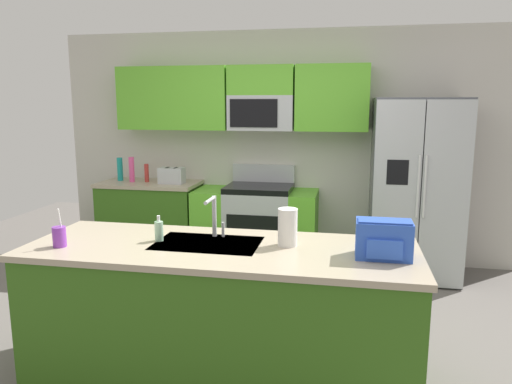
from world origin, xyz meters
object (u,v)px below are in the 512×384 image
bottle_pink (132,169)px  sink_faucet (214,213)px  drink_cup_purple (59,237)px  refrigerator (416,189)px  paper_towel_roll (288,227)px  toaster (172,176)px  backpack (384,238)px  bottle_teal (120,169)px  pepper_mill (147,173)px  soap_dispenser (159,231)px  range_oven (256,225)px

bottle_pink → sink_faucet: bottle_pink is taller
bottle_pink → drink_cup_purple: (0.68, -2.49, -0.08)m
refrigerator → paper_towel_roll: refrigerator is taller
bottle_pink → toaster: bearing=-2.7°
sink_faucet → paper_towel_roll: (0.51, -0.09, -0.05)m
paper_towel_roll → backpack: size_ratio=0.75×
bottle_teal → sink_faucet: sink_faucet is taller
pepper_mill → soap_dispenser: size_ratio=1.22×
bottle_pink → backpack: size_ratio=0.90×
drink_cup_purple → paper_towel_roll: drink_cup_purple is taller
sink_faucet → backpack: sink_faucet is taller
refrigerator → range_oven: bearing=177.6°
bottle_teal → backpack: 3.72m
bottle_pink → soap_dispenser: bottle_pink is taller
toaster → bottle_teal: bearing=173.2°
drink_cup_purple → soap_dispenser: 0.62m
bottle_teal → drink_cup_purple: size_ratio=1.09×
bottle_pink → range_oven: bearing=1.2°
toaster → bottle_pink: bottle_pink is taller
toaster → sink_faucet: (1.09, -2.07, 0.08)m
range_oven → toaster: (-0.96, -0.05, 0.55)m
pepper_mill → bottle_teal: bearing=175.1°
bottle_pink → paper_towel_roll: 3.03m
pepper_mill → backpack: 3.44m
paper_towel_roll → backpack: bearing=-13.4°
pepper_mill → sink_faucet: sink_faucet is taller
soap_dispenser → backpack: 1.43m
range_oven → refrigerator: (1.69, -0.07, 0.48)m
toaster → backpack: bearing=-46.5°
range_oven → bottle_teal: bearing=179.0°
pepper_mill → backpack: (2.51, -2.35, 0.01)m
pepper_mill → bottle_teal: (-0.34, 0.03, 0.03)m
toaster → drink_cup_purple: 2.47m
pepper_mill → bottle_pink: 0.18m
bottle_pink → backpack: bearing=-41.0°
bottle_teal → refrigerator: bearing=-1.7°
drink_cup_purple → paper_towel_roll: size_ratio=1.04×
refrigerator → toaster: bearing=179.6°
toaster → bottle_teal: (-0.67, 0.08, 0.04)m
bottle_pink → sink_faucet: (1.58, -2.09, 0.02)m
range_oven → soap_dispenser: size_ratio=8.00×
pepper_mill → sink_faucet: size_ratio=0.73×
sink_faucet → soap_dispenser: size_ratio=1.66×
refrigerator → toaster: size_ratio=6.61×
bottle_pink → sink_faucet: 2.62m
refrigerator → bottle_pink: bearing=179.2°
toaster → pepper_mill: (-0.32, 0.05, 0.01)m
bottle_teal → drink_cup_purple: bearing=-71.4°
toaster → backpack: size_ratio=0.88×
range_oven → backpack: bearing=-62.6°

